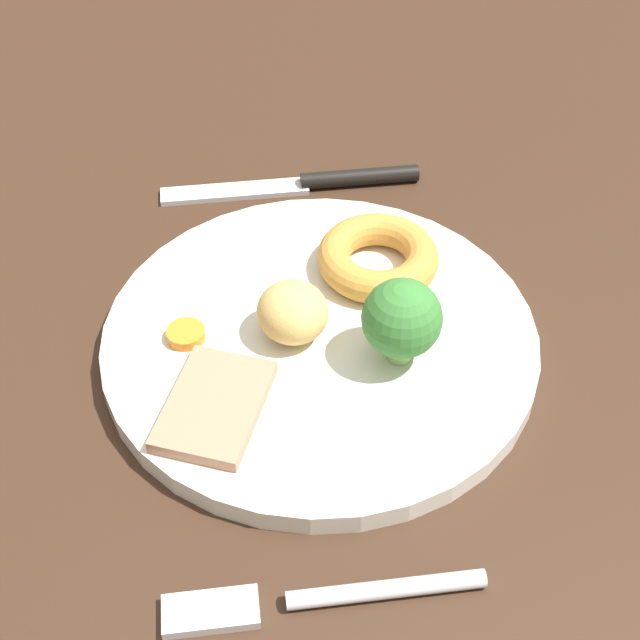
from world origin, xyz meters
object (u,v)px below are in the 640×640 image
at_px(yorkshire_pudding, 378,257).
at_px(roast_potato_left, 293,312).
at_px(carrot_coin_front, 186,334).
at_px(broccoli_floret, 402,319).
at_px(dinner_plate, 320,340).
at_px(meat_slice_main, 215,406).
at_px(knife, 314,182).
at_px(fork, 315,598).

height_order(yorkshire_pudding, roast_potato_left, roast_potato_left).
distance_m(carrot_coin_front, broccoli_floret, 0.13).
bearing_deg(roast_potato_left, dinner_plate, -96.12).
xyz_separation_m(yorkshire_pudding, roast_potato_left, (-0.05, 0.06, 0.01)).
bearing_deg(yorkshire_pudding, carrot_coin_front, 108.60).
height_order(meat_slice_main, broccoli_floret, broccoli_floret).
height_order(dinner_plate, carrot_coin_front, carrot_coin_front).
height_order(carrot_coin_front, broccoli_floret, broccoli_floret).
xyz_separation_m(carrot_coin_front, knife, (0.15, -0.10, -0.01)).
relative_size(meat_slice_main, knife, 0.39).
bearing_deg(knife, broccoli_floret, 98.00).
xyz_separation_m(broccoli_floret, fork, (-0.14, 0.07, -0.04)).
xyz_separation_m(carrot_coin_front, fork, (-0.17, -0.05, -0.01)).
height_order(yorkshire_pudding, broccoli_floret, broccoli_floret).
bearing_deg(fork, meat_slice_main, -69.96).
height_order(meat_slice_main, roast_potato_left, roast_potato_left).
xyz_separation_m(broccoli_floret, knife, (0.18, 0.02, -0.04)).
distance_m(yorkshire_pudding, knife, 0.11).
xyz_separation_m(dinner_plate, fork, (-0.16, 0.03, -0.00)).
bearing_deg(broccoli_floret, dinner_plate, 57.31).
xyz_separation_m(roast_potato_left, knife, (0.16, -0.04, -0.03)).
xyz_separation_m(roast_potato_left, carrot_coin_front, (0.01, 0.06, -0.01)).
height_order(dinner_plate, yorkshire_pudding, yorkshire_pudding).
bearing_deg(broccoli_floret, yorkshire_pudding, -2.23).
xyz_separation_m(yorkshire_pudding, knife, (0.11, 0.02, -0.02)).
bearing_deg(fork, knife, -96.93).
bearing_deg(broccoli_floret, carrot_coin_front, 74.10).
relative_size(dinner_plate, yorkshire_pudding, 3.38).
bearing_deg(knife, yorkshire_pudding, 103.68).
relative_size(meat_slice_main, fork, 0.47).
relative_size(roast_potato_left, knife, 0.23).
height_order(dinner_plate, knife, dinner_plate).
xyz_separation_m(carrot_coin_front, broccoli_floret, (-0.03, -0.12, 0.03)).
distance_m(carrot_coin_front, fork, 0.18).
bearing_deg(broccoli_floret, roast_potato_left, 63.68).
height_order(meat_slice_main, knife, meat_slice_main).
distance_m(yorkshire_pudding, fork, 0.22).
distance_m(fork, knife, 0.32).
height_order(meat_slice_main, yorkshire_pudding, yorkshire_pudding).
bearing_deg(yorkshire_pudding, knife, 11.96).
relative_size(dinner_plate, fork, 1.67).
bearing_deg(dinner_plate, roast_potato_left, 83.88).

